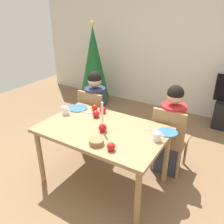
{
  "coord_description": "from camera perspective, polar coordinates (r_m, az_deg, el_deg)",
  "views": [
    {
      "loc": [
        1.28,
        -1.88,
        2.02
      ],
      "look_at": [
        0.0,
        0.2,
        0.87
      ],
      "focal_mm": 37.37,
      "sensor_mm": 36.0,
      "label": 1
    }
  ],
  "objects": [
    {
      "name": "plate_right",
      "position": [
        2.59,
        13.48,
        -4.82
      ],
      "size": [
        0.21,
        0.21,
        0.01
      ],
      "primitive_type": "cylinder",
      "color": "teal",
      "rests_on": "dining_table"
    },
    {
      "name": "apple_by_right_mug",
      "position": [
        2.22,
        -0.22,
        -8.44
      ],
      "size": [
        0.08,
        0.08,
        0.08
      ],
      "primitive_type": "sphere",
      "color": "red",
      "rests_on": "dining_table"
    },
    {
      "name": "christmas_tree",
      "position": [
        4.95,
        -4.5,
        11.86
      ],
      "size": [
        0.62,
        0.62,
        1.71
      ],
      "color": "brown",
      "rests_on": "ground"
    },
    {
      "name": "mug_left",
      "position": [
        2.97,
        -11.35,
        0.39
      ],
      "size": [
        0.13,
        0.08,
        0.1
      ],
      "color": "white",
      "rests_on": "dining_table"
    },
    {
      "name": "fork_right",
      "position": [
        2.59,
        9.83,
        -4.42
      ],
      "size": [
        0.18,
        0.06,
        0.01
      ],
      "primitive_type": "cube",
      "rotation": [
        0.0,
        0.0,
        0.25
      ],
      "color": "silver",
      "rests_on": "dining_table"
    },
    {
      "name": "person_left_child",
      "position": [
        3.44,
        -4.04,
        0.19
      ],
      "size": [
        0.3,
        0.3,
        1.17
      ],
      "color": "#33384C",
      "rests_on": "ground"
    },
    {
      "name": "plate_left",
      "position": [
        3.11,
        -8.34,
        0.94
      ],
      "size": [
        0.25,
        0.25,
        0.01
      ],
      "primitive_type": "cylinder",
      "color": "teal",
      "rests_on": "dining_table"
    },
    {
      "name": "chair_right",
      "position": [
        2.99,
        13.87,
        -5.88
      ],
      "size": [
        0.4,
        0.4,
        0.9
      ],
      "color": "#99754C",
      "rests_on": "ground"
    },
    {
      "name": "mug_right",
      "position": [
        2.4,
        10.99,
        -5.92
      ],
      "size": [
        0.12,
        0.08,
        0.09
      ],
      "color": "white",
      "rests_on": "dining_table"
    },
    {
      "name": "candle_centerpiece",
      "position": [
        2.51,
        -2.31,
        -3.39
      ],
      "size": [
        0.09,
        0.09,
        0.35
      ],
      "color": "red",
      "rests_on": "dining_table"
    },
    {
      "name": "apple_far_edge",
      "position": [
        2.84,
        -3.92,
        -0.43
      ],
      "size": [
        0.09,
        0.09,
        0.09
      ],
      "primitive_type": "sphere",
      "color": "red",
      "rests_on": "dining_table"
    },
    {
      "name": "chair_left",
      "position": [
        3.44,
        -4.32,
        -0.88
      ],
      "size": [
        0.4,
        0.4,
        0.9
      ],
      "color": "#99754C",
      "rests_on": "ground"
    },
    {
      "name": "dining_table",
      "position": [
        2.65,
        -2.27,
        -5.56
      ],
      "size": [
        1.4,
        0.9,
        0.75
      ],
      "color": "#99754C",
      "rests_on": "ground"
    },
    {
      "name": "fork_left",
      "position": [
        2.98,
        -6.34,
        -0.08
      ],
      "size": [
        0.18,
        0.05,
        0.01
      ],
      "primitive_type": "cube",
      "rotation": [
        0.0,
        0.0,
        0.2
      ],
      "color": "silver",
      "rests_on": "dining_table"
    },
    {
      "name": "apple_by_left_plate",
      "position": [
        3.02,
        -4.27,
        1.09
      ],
      "size": [
        0.08,
        0.08,
        0.08
      ],
      "primitive_type": "sphere",
      "color": "#AB1E15",
      "rests_on": "dining_table"
    },
    {
      "name": "apple_near_candle",
      "position": [
        2.94,
        -2.25,
        0.52
      ],
      "size": [
        0.08,
        0.08,
        0.08
      ],
      "primitive_type": "sphere",
      "color": "red",
      "rests_on": "dining_table"
    },
    {
      "name": "bowl_walnuts",
      "position": [
        2.32,
        -3.81,
        -7.25
      ],
      "size": [
        0.15,
        0.15,
        0.05
      ],
      "primitive_type": "cylinder",
      "color": "olive",
      "rests_on": "dining_table"
    },
    {
      "name": "person_right_child",
      "position": [
        2.99,
        14.19,
        -4.66
      ],
      "size": [
        0.3,
        0.3,
        1.17
      ],
      "color": "#33384C",
      "rests_on": "ground"
    },
    {
      "name": "ground_plane",
      "position": [
        3.04,
        -2.05,
        -16.41
      ],
      "size": [
        7.68,
        7.68,
        0.0
      ],
      "primitive_type": "plane",
      "color": "brown"
    },
    {
      "name": "back_wall",
      "position": [
        4.72,
        16.02,
        15.51
      ],
      "size": [
        6.4,
        0.1,
        2.6
      ],
      "primitive_type": "cube",
      "color": "beige",
      "rests_on": "ground"
    }
  ]
}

